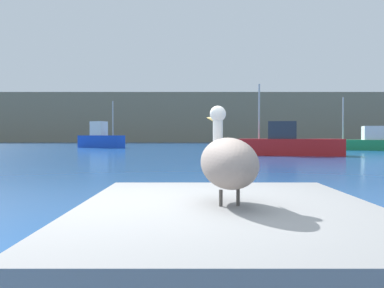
{
  "coord_description": "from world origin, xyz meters",
  "views": [
    {
      "loc": [
        0.31,
        -3.48,
        1.35
      ],
      "look_at": [
        0.38,
        15.28,
        0.94
      ],
      "focal_mm": 36.53,
      "sensor_mm": 36.0,
      "label": 1
    }
  ],
  "objects_px": {
    "fishing_boat_red": "(287,144)",
    "fishing_boat_green": "(369,141)",
    "pelican": "(226,161)",
    "fishing_boat_blue": "(99,139)"
  },
  "relations": [
    {
      "from": "fishing_boat_blue",
      "to": "fishing_boat_red",
      "type": "relative_size",
      "value": 0.77
    },
    {
      "from": "pelican",
      "to": "fishing_boat_red",
      "type": "height_order",
      "value": "fishing_boat_red"
    },
    {
      "from": "fishing_boat_green",
      "to": "fishing_boat_red",
      "type": "relative_size",
      "value": 1.04
    },
    {
      "from": "fishing_boat_red",
      "to": "pelican",
      "type": "bearing_deg",
      "value": 88.22
    },
    {
      "from": "fishing_boat_green",
      "to": "fishing_boat_red",
      "type": "height_order",
      "value": "fishing_boat_green"
    },
    {
      "from": "fishing_boat_green",
      "to": "fishing_boat_blue",
      "type": "bearing_deg",
      "value": -0.68
    },
    {
      "from": "fishing_boat_red",
      "to": "fishing_boat_green",
      "type": "bearing_deg",
      "value": -123.17
    },
    {
      "from": "pelican",
      "to": "fishing_boat_blue",
      "type": "relative_size",
      "value": 0.24
    },
    {
      "from": "fishing_boat_blue",
      "to": "fishing_boat_red",
      "type": "bearing_deg",
      "value": -19.56
    },
    {
      "from": "pelican",
      "to": "fishing_boat_green",
      "type": "bearing_deg",
      "value": -36.92
    }
  ]
}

